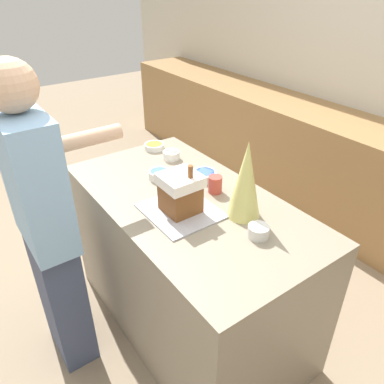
% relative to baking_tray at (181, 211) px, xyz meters
% --- Properties ---
extents(ground_plane, '(12.00, 12.00, 0.00)m').
position_rel_baking_tray_xyz_m(ground_plane, '(-0.07, 0.09, -0.90)').
color(ground_plane, gray).
extents(back_cabinet_block, '(6.00, 0.60, 0.89)m').
position_rel_baking_tray_xyz_m(back_cabinet_block, '(-0.07, 1.76, -0.45)').
color(back_cabinet_block, '#9E7547').
rests_on(back_cabinet_block, ground_plane).
extents(kitchen_island, '(1.46, 0.78, 0.89)m').
position_rel_baking_tray_xyz_m(kitchen_island, '(-0.07, 0.09, -0.45)').
color(kitchen_island, gray).
rests_on(kitchen_island, ground_plane).
extents(baking_tray, '(0.36, 0.32, 0.01)m').
position_rel_baking_tray_xyz_m(baking_tray, '(0.00, 0.00, 0.00)').
color(baking_tray, '#B2B2BC').
rests_on(baking_tray, kitchen_island).
extents(gingerbread_house, '(0.18, 0.18, 0.25)m').
position_rel_baking_tray_xyz_m(gingerbread_house, '(0.00, 0.00, 0.11)').
color(gingerbread_house, brown).
rests_on(gingerbread_house, baking_tray).
extents(decorative_tree, '(0.16, 0.16, 0.38)m').
position_rel_baking_tray_xyz_m(decorative_tree, '(0.20, 0.23, 0.19)').
color(decorative_tree, '#DBD675').
rests_on(decorative_tree, kitchen_island).
extents(candy_bowl_far_right, '(0.10, 0.10, 0.05)m').
position_rel_baking_tray_xyz_m(candy_bowl_far_right, '(-0.51, 0.28, 0.02)').
color(candy_bowl_far_right, white).
rests_on(candy_bowl_far_right, kitchen_island).
extents(candy_bowl_near_tray_left, '(0.12, 0.12, 0.05)m').
position_rel_baking_tray_xyz_m(candy_bowl_near_tray_left, '(-0.34, 0.09, 0.02)').
color(candy_bowl_near_tray_left, white).
rests_on(candy_bowl_near_tray_left, kitchen_island).
extents(candy_bowl_center_rear, '(0.09, 0.09, 0.05)m').
position_rel_baking_tray_xyz_m(candy_bowl_center_rear, '(0.36, 0.17, 0.03)').
color(candy_bowl_center_rear, silver).
rests_on(candy_bowl_center_rear, kitchen_island).
extents(candy_bowl_front_corner, '(0.14, 0.14, 0.05)m').
position_rel_baking_tray_xyz_m(candy_bowl_front_corner, '(-0.19, 0.29, 0.02)').
color(candy_bowl_front_corner, white).
rests_on(candy_bowl_front_corner, kitchen_island).
extents(candy_bowl_behind_tray, '(0.13, 0.13, 0.04)m').
position_rel_baking_tray_xyz_m(candy_bowl_behind_tray, '(-0.70, 0.27, 0.02)').
color(candy_bowl_behind_tray, white).
rests_on(candy_bowl_behind_tray, kitchen_island).
extents(mug, '(0.07, 0.07, 0.09)m').
position_rel_baking_tray_xyz_m(mug, '(-0.05, 0.25, 0.04)').
color(mug, '#B24238').
rests_on(mug, kitchen_island).
extents(person, '(0.43, 0.54, 1.63)m').
position_rel_baking_tray_xyz_m(person, '(-0.30, -0.56, -0.05)').
color(person, '#424C6B').
rests_on(person, ground_plane).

